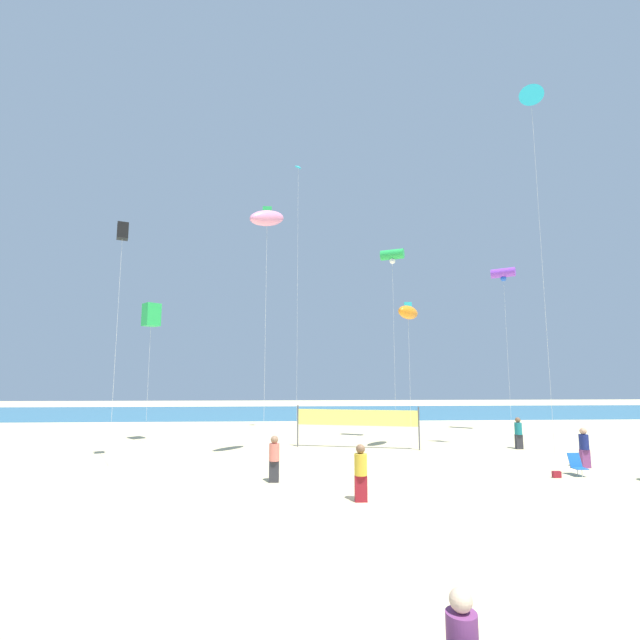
{
  "coord_description": "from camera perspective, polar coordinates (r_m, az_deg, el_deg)",
  "views": [
    {
      "loc": [
        -3.23,
        -15.51,
        4.12
      ],
      "look_at": [
        -1.98,
        9.2,
        7.3
      ],
      "focal_mm": 24.52,
      "sensor_mm": 36.0,
      "label": 1
    }
  ],
  "objects": [
    {
      "name": "ground_plane",
      "position": [
        16.37,
        9.24,
        -21.8
      ],
      "size": [
        120.0,
        120.0,
        0.0
      ],
      "primitive_type": "plane",
      "color": "beige"
    },
    {
      "name": "ocean_band",
      "position": [
        51.21,
        0.74,
        -11.93
      ],
      "size": [
        120.0,
        20.0,
        0.01
      ],
      "primitive_type": "cube",
      "color": "teal",
      "rests_on": "ground"
    },
    {
      "name": "beachgoer_navy_shirt",
      "position": [
        23.88,
        31.22,
        -13.92
      ],
      "size": [
        0.4,
        0.4,
        1.77
      ],
      "rotation": [
        0.0,
        0.0,
        1.72
      ],
      "color": "#7A3872",
      "rests_on": "ground"
    },
    {
      "name": "beachgoer_teal_shirt",
      "position": [
        28.1,
        24.48,
        -13.16
      ],
      "size": [
        0.4,
        0.4,
        1.77
      ],
      "rotation": [
        0.0,
        0.0,
        1.47
      ],
      "color": "#2D2D33",
      "rests_on": "ground"
    },
    {
      "name": "beachgoer_mustard_shirt",
      "position": [
        15.43,
        5.34,
        -18.99
      ],
      "size": [
        0.42,
        0.42,
        1.85
      ],
      "rotation": [
        0.0,
        0.0,
        1.03
      ],
      "color": "maroon",
      "rests_on": "ground"
    },
    {
      "name": "beachgoer_coral_shirt",
      "position": [
        18.07,
        -6.0,
        -17.38
      ],
      "size": [
        0.41,
        0.41,
        1.77
      ],
      "rotation": [
        0.0,
        0.0,
        0.02
      ],
      "color": "#2D2D33",
      "rests_on": "ground"
    },
    {
      "name": "folding_beach_chair",
      "position": [
        22.01,
        30.51,
        -15.89
      ],
      "size": [
        0.52,
        0.65,
        0.89
      ],
      "rotation": [
        0.0,
        0.0,
        0.7
      ],
      "color": "#1959B2",
      "rests_on": "ground"
    },
    {
      "name": "volleyball_net",
      "position": [
        25.95,
        4.83,
        -12.81
      ],
      "size": [
        6.89,
        1.7,
        2.4
      ],
      "color": "#4C4C51",
      "rests_on": "ground"
    },
    {
      "name": "beach_handbag",
      "position": [
        21.22,
        28.49,
        -17.29
      ],
      "size": [
        0.33,
        0.16,
        0.26
      ],
      "primitive_type": "cube",
      "color": "maroon",
      "rests_on": "ground"
    },
    {
      "name": "kite_cyan_delta",
      "position": [
        29.3,
        25.84,
        24.64
      ],
      "size": [
        1.34,
        0.93,
        19.96
      ],
      "color": "silver",
      "rests_on": "ground"
    },
    {
      "name": "kite_green_box",
      "position": [
        29.73,
        -21.15,
        0.62
      ],
      "size": [
        1.27,
        1.27,
        8.69
      ],
      "color": "silver",
      "rests_on": "ground"
    },
    {
      "name": "kite_orange_inflatable",
      "position": [
        25.73,
        11.43,
        0.97
      ],
      "size": [
        1.95,
        2.23,
        8.37
      ],
      "color": "silver",
      "rests_on": "ground"
    },
    {
      "name": "kite_violet_tube",
      "position": [
        35.66,
        22.79,
        5.62
      ],
      "size": [
        1.78,
        1.51,
        12.14
      ],
      "color": "silver",
      "rests_on": "ground"
    },
    {
      "name": "kite_cyan_diamond",
      "position": [
        34.63,
        -2.84,
        17.96
      ],
      "size": [
        0.68,
        0.68,
        20.0
      ],
      "color": "silver",
      "rests_on": "ground"
    },
    {
      "name": "kite_pink_inflatable",
      "position": [
        23.26,
        -6.92,
        13.05
      ],
      "size": [
        2.27,
        2.3,
        12.91
      ],
      "color": "silver",
      "rests_on": "ground"
    },
    {
      "name": "kite_black_box",
      "position": [
        23.92,
        -24.36,
        10.42
      ],
      "size": [
        0.67,
        0.67,
        11.59
      ],
      "color": "silver",
      "rests_on": "ground"
    },
    {
      "name": "kite_green_tube",
      "position": [
        29.25,
        9.41,
        8.32
      ],
      "size": [
        1.63,
        1.22,
        12.34
      ],
      "color": "silver",
      "rests_on": "ground"
    }
  ]
}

